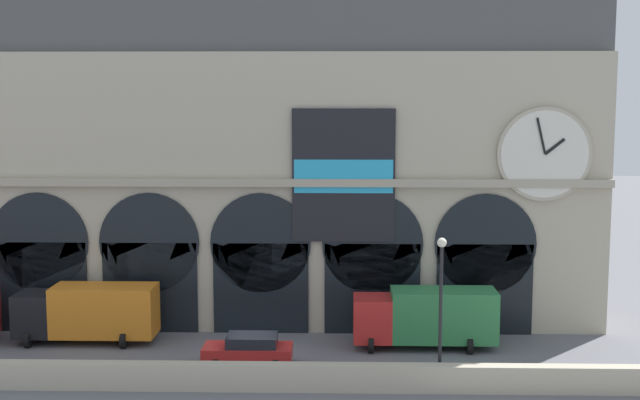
{
  "coord_description": "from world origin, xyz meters",
  "views": [
    {
      "loc": [
        4.46,
        -40.76,
        13.2
      ],
      "look_at": [
        3.31,
        5.0,
        7.54
      ],
      "focal_mm": 46.9,
      "sensor_mm": 36.0,
      "label": 1
    }
  ],
  "objects_px": {
    "street_lamp_quayside": "(441,292)",
    "box_truck_midwest": "(88,312)",
    "car_center": "(249,350)",
    "box_truck_mideast": "(426,316)"
  },
  "relations": [
    {
      "from": "street_lamp_quayside",
      "to": "box_truck_midwest",
      "type": "bearing_deg",
      "value": 160.57
    },
    {
      "from": "box_truck_midwest",
      "to": "street_lamp_quayside",
      "type": "xyz_separation_m",
      "value": [
        18.15,
        -6.4,
        2.71
      ]
    },
    {
      "from": "box_truck_midwest",
      "to": "car_center",
      "type": "bearing_deg",
      "value": -22.16
    },
    {
      "from": "box_truck_midwest",
      "to": "street_lamp_quayside",
      "type": "distance_m",
      "value": 19.44
    },
    {
      "from": "box_truck_mideast",
      "to": "street_lamp_quayside",
      "type": "relative_size",
      "value": 1.09
    },
    {
      "from": "car_center",
      "to": "street_lamp_quayside",
      "type": "bearing_deg",
      "value": -16.6
    },
    {
      "from": "box_truck_midwest",
      "to": "box_truck_mideast",
      "type": "xyz_separation_m",
      "value": [
        18.14,
        -0.5,
        0.0
      ]
    },
    {
      "from": "car_center",
      "to": "street_lamp_quayside",
      "type": "relative_size",
      "value": 0.64
    },
    {
      "from": "car_center",
      "to": "street_lamp_quayside",
      "type": "distance_m",
      "value": 10.14
    },
    {
      "from": "street_lamp_quayside",
      "to": "box_truck_mideast",
      "type": "bearing_deg",
      "value": 90.13
    }
  ]
}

